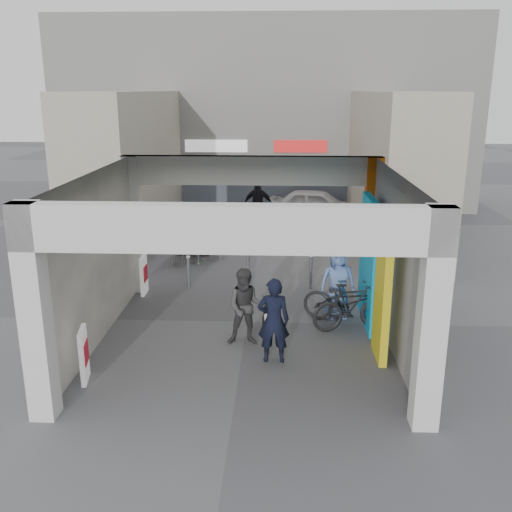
{
  "coord_description": "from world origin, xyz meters",
  "views": [
    {
      "loc": [
        0.75,
        -11.94,
        5.06
      ],
      "look_at": [
        0.16,
        1.0,
        1.27
      ],
      "focal_mm": 40.0,
      "sensor_mm": 36.0,
      "label": 1
    }
  ],
  "objects_px": {
    "man_with_dog": "(273,320)",
    "white_van": "(317,205)",
    "man_crates": "(258,205)",
    "man_back_turned": "(246,307)",
    "border_collie": "(268,319)",
    "bicycle_rear": "(352,306)",
    "cafe_set": "(196,251)",
    "bicycle_front": "(347,302)",
    "produce_stand": "(194,245)",
    "man_elderly": "(338,282)"
  },
  "relations": [
    {
      "from": "man_with_dog",
      "to": "bicycle_front",
      "type": "relative_size",
      "value": 0.82
    },
    {
      "from": "white_van",
      "to": "man_back_turned",
      "type": "bearing_deg",
      "value": 178.59
    },
    {
      "from": "white_van",
      "to": "bicycle_rear",
      "type": "bearing_deg",
      "value": -170.22
    },
    {
      "from": "produce_stand",
      "to": "bicycle_front",
      "type": "relative_size",
      "value": 0.52
    },
    {
      "from": "man_with_dog",
      "to": "white_van",
      "type": "height_order",
      "value": "man_with_dog"
    },
    {
      "from": "cafe_set",
      "to": "man_back_turned",
      "type": "relative_size",
      "value": 0.89
    },
    {
      "from": "man_back_turned",
      "to": "white_van",
      "type": "xyz_separation_m",
      "value": [
        2.11,
        11.44,
        -0.15
      ]
    },
    {
      "from": "produce_stand",
      "to": "man_crates",
      "type": "relative_size",
      "value": 0.57
    },
    {
      "from": "man_elderly",
      "to": "bicycle_front",
      "type": "relative_size",
      "value": 0.81
    },
    {
      "from": "man_elderly",
      "to": "white_van",
      "type": "height_order",
      "value": "man_elderly"
    },
    {
      "from": "produce_stand",
      "to": "bicycle_rear",
      "type": "distance_m",
      "value": 7.21
    },
    {
      "from": "man_back_turned",
      "to": "man_crates",
      "type": "distance_m",
      "value": 10.01
    },
    {
      "from": "man_elderly",
      "to": "cafe_set",
      "type": "bearing_deg",
      "value": 124.08
    },
    {
      "from": "border_collie",
      "to": "man_crates",
      "type": "xyz_separation_m",
      "value": [
        -0.61,
        9.37,
        0.67
      ]
    },
    {
      "from": "produce_stand",
      "to": "man_back_turned",
      "type": "relative_size",
      "value": 0.66
    },
    {
      "from": "man_back_turned",
      "to": "bicycle_rear",
      "type": "xyz_separation_m",
      "value": [
        2.25,
        0.82,
        -0.27
      ]
    },
    {
      "from": "produce_stand",
      "to": "bicycle_front",
      "type": "bearing_deg",
      "value": -48.25
    },
    {
      "from": "man_back_turned",
      "to": "white_van",
      "type": "height_order",
      "value": "man_back_turned"
    },
    {
      "from": "man_with_dog",
      "to": "man_crates",
      "type": "height_order",
      "value": "man_crates"
    },
    {
      "from": "bicycle_front",
      "to": "man_crates",
      "type": "bearing_deg",
      "value": 38.79
    },
    {
      "from": "man_with_dog",
      "to": "man_elderly",
      "type": "height_order",
      "value": "man_with_dog"
    },
    {
      "from": "produce_stand",
      "to": "white_van",
      "type": "relative_size",
      "value": 0.28
    },
    {
      "from": "border_collie",
      "to": "man_back_turned",
      "type": "bearing_deg",
      "value": -127.8
    },
    {
      "from": "white_van",
      "to": "man_with_dog",
      "type": "bearing_deg",
      "value": -178.15
    },
    {
      "from": "bicycle_front",
      "to": "bicycle_rear",
      "type": "relative_size",
      "value": 1.15
    },
    {
      "from": "man_elderly",
      "to": "bicycle_front",
      "type": "height_order",
      "value": "man_elderly"
    },
    {
      "from": "man_with_dog",
      "to": "man_back_turned",
      "type": "height_order",
      "value": "man_with_dog"
    },
    {
      "from": "cafe_set",
      "to": "white_van",
      "type": "xyz_separation_m",
      "value": [
        4.02,
        5.58,
        0.35
      ]
    },
    {
      "from": "man_with_dog",
      "to": "man_back_turned",
      "type": "bearing_deg",
      "value": -55.09
    },
    {
      "from": "man_with_dog",
      "to": "man_back_turned",
      "type": "distance_m",
      "value": 0.96
    },
    {
      "from": "man_crates",
      "to": "white_van",
      "type": "relative_size",
      "value": 0.49
    },
    {
      "from": "produce_stand",
      "to": "man_back_turned",
      "type": "xyz_separation_m",
      "value": [
        2.07,
        -6.6,
        0.53
      ]
    },
    {
      "from": "border_collie",
      "to": "bicycle_rear",
      "type": "distance_m",
      "value": 1.84
    },
    {
      "from": "man_crates",
      "to": "man_back_turned",
      "type": "bearing_deg",
      "value": 93.66
    },
    {
      "from": "produce_stand",
      "to": "man_elderly",
      "type": "bearing_deg",
      "value": -46.91
    },
    {
      "from": "produce_stand",
      "to": "man_elderly",
      "type": "relative_size",
      "value": 0.64
    },
    {
      "from": "produce_stand",
      "to": "white_van",
      "type": "distance_m",
      "value": 6.41
    },
    {
      "from": "produce_stand",
      "to": "man_crates",
      "type": "xyz_separation_m",
      "value": [
        1.9,
        3.41,
        0.66
      ]
    },
    {
      "from": "cafe_set",
      "to": "man_back_turned",
      "type": "bearing_deg",
      "value": -71.95
    },
    {
      "from": "border_collie",
      "to": "man_elderly",
      "type": "relative_size",
      "value": 0.41
    },
    {
      "from": "border_collie",
      "to": "white_van",
      "type": "bearing_deg",
      "value": 77.66
    },
    {
      "from": "bicycle_front",
      "to": "border_collie",
      "type": "bearing_deg",
      "value": 128.15
    },
    {
      "from": "cafe_set",
      "to": "man_back_turned",
      "type": "height_order",
      "value": "man_back_turned"
    },
    {
      "from": "cafe_set",
      "to": "bicycle_rear",
      "type": "distance_m",
      "value": 6.54
    },
    {
      "from": "produce_stand",
      "to": "bicycle_rear",
      "type": "relative_size",
      "value": 0.6
    },
    {
      "from": "produce_stand",
      "to": "border_collie",
      "type": "bearing_deg",
      "value": -63.0
    },
    {
      "from": "man_crates",
      "to": "white_van",
      "type": "distance_m",
      "value": 2.71
    },
    {
      "from": "cafe_set",
      "to": "border_collie",
      "type": "relative_size",
      "value": 2.09
    },
    {
      "from": "border_collie",
      "to": "white_van",
      "type": "relative_size",
      "value": 0.18
    },
    {
      "from": "cafe_set",
      "to": "man_elderly",
      "type": "height_order",
      "value": "man_elderly"
    }
  ]
}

